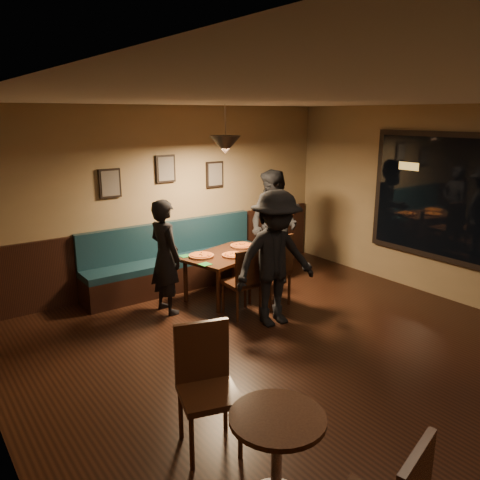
# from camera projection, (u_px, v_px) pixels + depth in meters

# --- Properties ---
(floor) EXTENTS (7.00, 7.00, 0.00)m
(floor) POSITION_uv_depth(u_px,v_px,m) (324.00, 371.00, 5.14)
(floor) COLOR black
(floor) RESTS_ON ground
(ceiling) EXTENTS (7.00, 7.00, 0.00)m
(ceiling) POSITION_uv_depth(u_px,v_px,m) (337.00, 99.00, 4.43)
(ceiling) COLOR silver
(ceiling) RESTS_ON ground
(wall_back) EXTENTS (6.00, 0.00, 6.00)m
(wall_back) POSITION_uv_depth(u_px,v_px,m) (166.00, 197.00, 7.52)
(wall_back) COLOR #8C704F
(wall_back) RESTS_ON ground
(wall_left) EXTENTS (0.00, 7.00, 7.00)m
(wall_left) POSITION_uv_depth(u_px,v_px,m) (2.00, 318.00, 3.08)
(wall_left) COLOR #8C704F
(wall_left) RESTS_ON ground
(wainscot) EXTENTS (5.88, 0.06, 1.00)m
(wainscot) POSITION_uv_depth(u_px,v_px,m) (169.00, 253.00, 7.73)
(wainscot) COLOR black
(wainscot) RESTS_ON ground
(booth_bench) EXTENTS (3.00, 0.60, 1.00)m
(booth_bench) POSITION_uv_depth(u_px,v_px,m) (177.00, 257.00, 7.51)
(booth_bench) COLOR #0F232D
(booth_bench) RESTS_ON ground
(window_frame) EXTENTS (0.06, 2.56, 1.86)m
(window_frame) POSITION_uv_depth(u_px,v_px,m) (450.00, 198.00, 6.84)
(window_frame) COLOR black
(window_frame) RESTS_ON wall_right
(window_glass) EXTENTS (0.00, 2.40, 2.40)m
(window_glass) POSITION_uv_depth(u_px,v_px,m) (449.00, 199.00, 6.82)
(window_glass) COLOR black
(window_glass) RESTS_ON wall_right
(picture_left) EXTENTS (0.32, 0.04, 0.42)m
(picture_left) POSITION_uv_depth(u_px,v_px,m) (110.00, 183.00, 6.91)
(picture_left) COLOR black
(picture_left) RESTS_ON wall_back
(picture_center) EXTENTS (0.32, 0.04, 0.42)m
(picture_center) POSITION_uv_depth(u_px,v_px,m) (166.00, 169.00, 7.38)
(picture_center) COLOR black
(picture_center) RESTS_ON wall_back
(picture_right) EXTENTS (0.32, 0.04, 0.42)m
(picture_right) POSITION_uv_depth(u_px,v_px,m) (215.00, 174.00, 7.93)
(picture_right) COLOR black
(picture_right) RESTS_ON wall_back
(pendant_lamp) EXTENTS (0.44, 0.44, 0.25)m
(pendant_lamp) POSITION_uv_depth(u_px,v_px,m) (225.00, 145.00, 6.69)
(pendant_lamp) COLOR black
(pendant_lamp) RESTS_ON ceiling
(dining_table) EXTENTS (1.40, 1.09, 0.66)m
(dining_table) POSITION_uv_depth(u_px,v_px,m) (226.00, 275.00, 7.18)
(dining_table) COLOR black
(dining_table) RESTS_ON floor
(chair_near_left) EXTENTS (0.45, 0.45, 0.96)m
(chair_near_left) POSITION_uv_depth(u_px,v_px,m) (242.00, 281.00, 6.48)
(chair_near_left) COLOR black
(chair_near_left) RESTS_ON floor
(chair_near_right) EXTENTS (0.52, 0.52, 1.05)m
(chair_near_right) POSITION_uv_depth(u_px,v_px,m) (270.00, 270.00, 6.82)
(chair_near_right) COLOR #32190E
(chair_near_right) RESTS_ON floor
(diner_left) EXTENTS (0.43, 0.61, 1.58)m
(diner_left) POSITION_uv_depth(u_px,v_px,m) (165.00, 257.00, 6.51)
(diner_left) COLOR black
(diner_left) RESTS_ON floor
(diner_right) EXTENTS (0.89, 1.03, 1.82)m
(diner_right) POSITION_uv_depth(u_px,v_px,m) (274.00, 227.00, 7.72)
(diner_right) COLOR black
(diner_right) RESTS_ON floor
(diner_front) EXTENTS (1.21, 0.79, 1.76)m
(diner_front) POSITION_uv_depth(u_px,v_px,m) (275.00, 259.00, 6.10)
(diner_front) COLOR black
(diner_front) RESTS_ON floor
(pizza_a) EXTENTS (0.47, 0.47, 0.04)m
(pizza_a) POSITION_uv_depth(u_px,v_px,m) (201.00, 256.00, 6.94)
(pizza_a) COLOR gold
(pizza_a) RESTS_ON dining_table
(pizza_b) EXTENTS (0.42, 0.42, 0.04)m
(pizza_b) POSITION_uv_depth(u_px,v_px,m) (234.00, 255.00, 6.98)
(pizza_b) COLOR orange
(pizza_b) RESTS_ON dining_table
(pizza_c) EXTENTS (0.45, 0.45, 0.04)m
(pizza_c) POSITION_uv_depth(u_px,v_px,m) (242.00, 246.00, 7.47)
(pizza_c) COLOR orange
(pizza_c) RESTS_ON dining_table
(soda_glass) EXTENTS (0.09, 0.09, 0.16)m
(soda_glass) POSITION_uv_depth(u_px,v_px,m) (269.00, 247.00, 7.19)
(soda_glass) COLOR black
(soda_glass) RESTS_ON dining_table
(tabasco_bottle) EXTENTS (0.03, 0.03, 0.11)m
(tabasco_bottle) POSITION_uv_depth(u_px,v_px,m) (253.00, 245.00, 7.35)
(tabasco_bottle) COLOR #A8050B
(tabasco_bottle) RESTS_ON dining_table
(napkin_a) EXTENTS (0.16, 0.16, 0.01)m
(napkin_a) POSITION_uv_depth(u_px,v_px,m) (185.00, 256.00, 6.98)
(napkin_a) COLOR #1B662E
(napkin_a) RESTS_ON dining_table
(napkin_b) EXTENTS (0.17, 0.17, 0.01)m
(napkin_b) POSITION_uv_depth(u_px,v_px,m) (205.00, 264.00, 6.60)
(napkin_b) COLOR #207A2E
(napkin_b) RESTS_ON dining_table
(cutlery_set) EXTENTS (0.18, 0.02, 0.00)m
(cutlery_set) POSITION_uv_depth(u_px,v_px,m) (243.00, 260.00, 6.81)
(cutlery_set) COLOR silver
(cutlery_set) RESTS_ON dining_table
(cafe_table) EXTENTS (0.88, 0.88, 0.70)m
(cafe_table) POSITION_uv_depth(u_px,v_px,m) (277.00, 460.00, 3.31)
(cafe_table) COLOR #321C0E
(cafe_table) RESTS_ON floor
(cafe_chair_far) EXTENTS (0.57, 0.57, 1.04)m
(cafe_chair_far) POSITION_uv_depth(u_px,v_px,m) (209.00, 392.00, 3.83)
(cafe_chair_far) COLOR #321F0E
(cafe_chair_far) RESTS_ON floor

